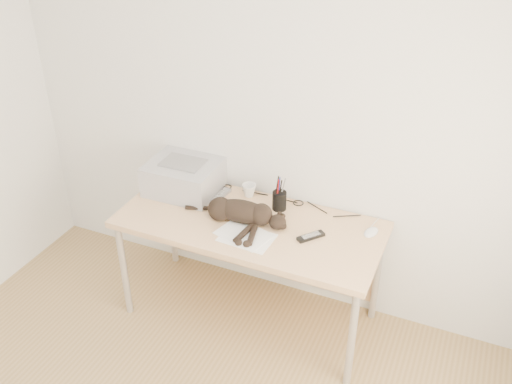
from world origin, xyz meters
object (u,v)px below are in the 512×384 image
at_px(mug, 249,190).
at_px(pen_cup, 279,200).
at_px(printer, 184,177).
at_px(desk, 255,232).
at_px(mouse, 371,230).
at_px(cat, 239,213).

height_order(mug, pen_cup, pen_cup).
distance_m(printer, mug, 0.43).
xyz_separation_m(desk, mug, (-0.12, 0.19, 0.18)).
xyz_separation_m(mug, pen_cup, (0.23, -0.06, 0.02)).
distance_m(mug, mouse, 0.83).
height_order(printer, mouse, printer).
xyz_separation_m(desk, mouse, (0.70, 0.09, 0.15)).
height_order(desk, cat, cat).
bearing_deg(desk, printer, 171.19).
distance_m(pen_cup, mouse, 0.59).
bearing_deg(printer, desk, -8.81).
xyz_separation_m(printer, mug, (0.42, 0.10, -0.06)).
distance_m(printer, mouse, 1.24).
xyz_separation_m(printer, mouse, (1.24, 0.01, -0.08)).
relative_size(pen_cup, mouse, 1.91).
xyz_separation_m(cat, pen_cup, (0.17, 0.23, -0.00)).
xyz_separation_m(cat, mouse, (0.76, 0.20, -0.05)).
distance_m(printer, pen_cup, 0.65).
bearing_deg(desk, pen_cup, 47.72).
xyz_separation_m(printer, cat, (0.48, -0.19, -0.04)).
distance_m(desk, printer, 0.60).
bearing_deg(printer, mug, 13.81).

